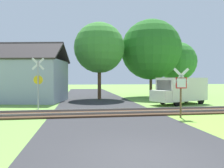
% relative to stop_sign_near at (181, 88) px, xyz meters
% --- Properties ---
extents(ground_plane, '(160.00, 160.00, 0.00)m').
position_rel_stop_sign_near_xyz_m(ground_plane, '(-3.85, -5.65, -1.63)').
color(ground_plane, '#6B9942').
extents(road_asphalt, '(6.71, 80.00, 0.01)m').
position_rel_stop_sign_near_xyz_m(road_asphalt, '(-3.85, -3.65, -1.63)').
color(road_asphalt, '#2D2D30').
rests_on(road_asphalt, ground).
extents(rail_track, '(60.00, 2.60, 0.22)m').
position_rel_stop_sign_near_xyz_m(rail_track, '(-3.85, 2.04, -1.58)').
color(rail_track, '#422D1E').
rests_on(rail_track, ground).
extents(stop_sign_near, '(0.87, 0.18, 2.74)m').
position_rel_stop_sign_near_xyz_m(stop_sign_near, '(0.00, 0.00, 0.00)').
color(stop_sign_near, brown).
rests_on(stop_sign_near, ground).
extents(crossing_sign_far, '(0.88, 0.14, 3.64)m').
position_rel_stop_sign_near_xyz_m(crossing_sign_far, '(-8.35, 4.78, 0.45)').
color(crossing_sign_far, '#9E9EA5').
rests_on(crossing_sign_far, ground).
extents(house, '(8.49, 6.67, 5.61)m').
position_rel_stop_sign_near_xyz_m(house, '(-10.65, 10.42, 0.46)').
color(house, '#99A3B7').
rests_on(house, ground).
extents(tree_right, '(7.03, 7.03, 9.09)m').
position_rel_stop_sign_near_xyz_m(tree_right, '(2.89, 13.52, 3.94)').
color(tree_right, '#513823').
rests_on(tree_right, ground).
extents(tree_far, '(4.97, 4.97, 6.83)m').
position_rel_stop_sign_near_xyz_m(tree_far, '(6.76, 14.95, 2.70)').
color(tree_far, '#513823').
rests_on(tree_far, ground).
extents(tree_center, '(5.34, 5.34, 8.12)m').
position_rel_stop_sign_near_xyz_m(tree_center, '(-3.35, 11.94, 3.80)').
color(tree_center, '#513823').
rests_on(tree_center, ground).
extents(mail_truck, '(5.24, 3.56, 2.24)m').
position_rel_stop_sign_near_xyz_m(mail_truck, '(2.93, 6.01, -0.40)').
color(mail_truck, silver).
rests_on(mail_truck, ground).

